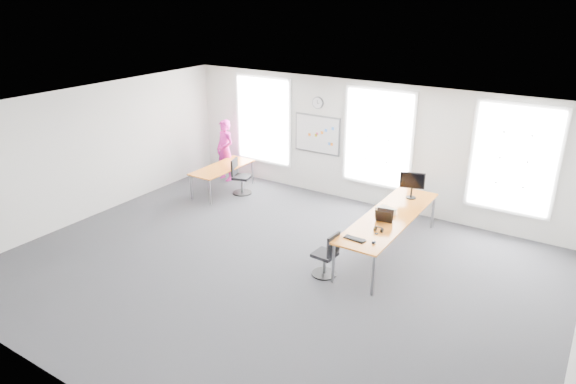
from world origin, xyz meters
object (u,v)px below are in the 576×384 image
Objects in this scene: chair_left at (240,178)px; person at (225,150)px; chair_right at (327,257)px; desk_right at (390,218)px; headphones at (378,229)px; desk_left at (222,169)px; monitor at (412,183)px; keyboard at (355,239)px.

person is at bearing 39.77° from chair_left.
chair_left is at bearing -118.08° from chair_right.
desk_right is 0.80m from headphones.
chair_left reaches higher than desk_left.
keyboard is at bearing -111.30° from monitor.
person is at bearing -118.24° from chair_right.
keyboard is (-0.13, -1.31, 0.06)m from desk_right.
monitor reaches higher than chair_right.
monitor reaches higher than keyboard.
desk_left is at bearing 156.45° from headphones.
keyboard is at bearing -135.10° from chair_left.
monitor reaches higher than desk_right.
headphones is (0.69, 0.67, 0.47)m from chair_right.
desk_right is 1.61m from chair_right.
chair_right is 0.95× the size of chair_left.
chair_left is at bearing 167.80° from desk_right.
monitor is at bearing 88.91° from desk_right.
desk_right is at bearing -9.57° from desk_left.
chair_left is 4.93m from headphones.
desk_right is 5.02m from desk_left.
chair_left is 0.54× the size of person.
person is 6.08m from keyboard.
desk_right is at bearing 90.63° from keyboard.
desk_left is at bearing 162.17° from keyboard.
person is at bearing 157.59° from keyboard.
monitor is (0.62, 2.55, 0.77)m from chair_right.
desk_left is at bearing -113.92° from chair_right.
keyboard is (4.82, -2.14, 0.20)m from desk_left.
headphones is (5.04, -1.62, 0.23)m from desk_left.
headphones is 0.30× the size of monitor.
headphones is (5.56, -2.38, 0.01)m from person.
headphones is at bearing -128.46° from chair_left.
person is 6.05m from headphones.
desk_left is 3.22× the size of monitor.
desk_right is at bearing 91.12° from headphones.
chair_right is 0.66m from keyboard.
chair_right is at bearing -139.41° from chair_left.
chair_right is 5.76m from person.
keyboard is (0.47, 0.14, 0.44)m from chair_right.
desk_left is 4.66× the size of keyboard.
keyboard is at bearing -95.51° from desk_right.
monitor is at bearing 92.65° from keyboard.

